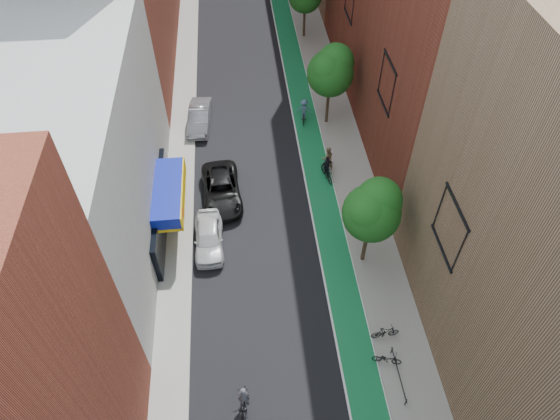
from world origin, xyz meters
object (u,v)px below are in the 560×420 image
object	(u,v)px
parked_car_black	(222,190)
cyclist_lead	(244,402)
parked_car_white	(209,237)
cyclist_lane_mid	(327,171)
parked_car_silver	(199,117)
cyclist_lane_near	(327,161)
cyclist_lane_far	(304,112)

from	to	relation	value
parked_car_black	cyclist_lead	world-z (taller)	cyclist_lead
parked_car_white	parked_car_black	world-z (taller)	parked_car_black
cyclist_lane_mid	parked_car_silver	bearing A→B (deg)	-52.11
parked_car_silver	cyclist_lead	xyz separation A→B (m)	(2.40, -23.21, -0.11)
parked_car_black	cyclist_lane_mid	bearing A→B (deg)	5.31
parked_car_black	parked_car_silver	xyz separation A→B (m)	(-1.60, 8.40, 0.00)
cyclist_lane_near	cyclist_lane_mid	distance (m)	0.75
parked_car_white	parked_car_black	size ratio (longest dim) A/B	0.80
parked_car_white	cyclist_lane_mid	world-z (taller)	cyclist_lane_mid
cyclist_lane_near	parked_car_silver	bearing A→B (deg)	-35.62
cyclist_lane_near	cyclist_lane_mid	xyz separation A→B (m)	(-0.13, -0.70, -0.25)
cyclist_lane_mid	cyclist_lane_far	bearing A→B (deg)	-97.68
parked_car_silver	cyclist_lane_mid	distance (m)	11.62
parked_car_black	cyclist_lane_far	world-z (taller)	cyclist_lane_far
parked_car_silver	cyclist_lane_far	distance (m)	8.41
parked_car_white	cyclist_lead	size ratio (longest dim) A/B	2.23
parked_car_white	parked_car_silver	bearing A→B (deg)	92.59
parked_car_black	cyclist_lane_mid	world-z (taller)	cyclist_lane_mid
cyclist_lane_near	cyclist_lead	bearing A→B (deg)	66.74
cyclist_lead	cyclist_lane_near	size ratio (longest dim) A/B	0.92
cyclist_lane_mid	cyclist_lane_near	bearing A→B (deg)	-115.00
cyclist_lane_near	cyclist_lane_mid	world-z (taller)	cyclist_lane_near
parked_car_black	cyclist_lane_near	xyz separation A→B (m)	(7.70, 1.95, 0.18)
parked_car_black	parked_car_silver	bearing A→B (deg)	96.71
parked_car_white	cyclist_lane_mid	bearing A→B (deg)	31.99
parked_car_silver	cyclist_lane_mid	xyz separation A→B (m)	(9.17, -7.15, -0.07)
cyclist_lead	parked_car_white	bearing A→B (deg)	-78.69
parked_car_white	cyclist_lead	bearing A→B (deg)	-81.50
cyclist_lead	cyclist_lane_near	bearing A→B (deg)	-110.14
cyclist_lane_near	cyclist_lane_far	world-z (taller)	cyclist_lane_near
cyclist_lane_far	parked_car_black	bearing A→B (deg)	61.46
cyclist_lead	cyclist_lane_far	distance (m)	23.62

